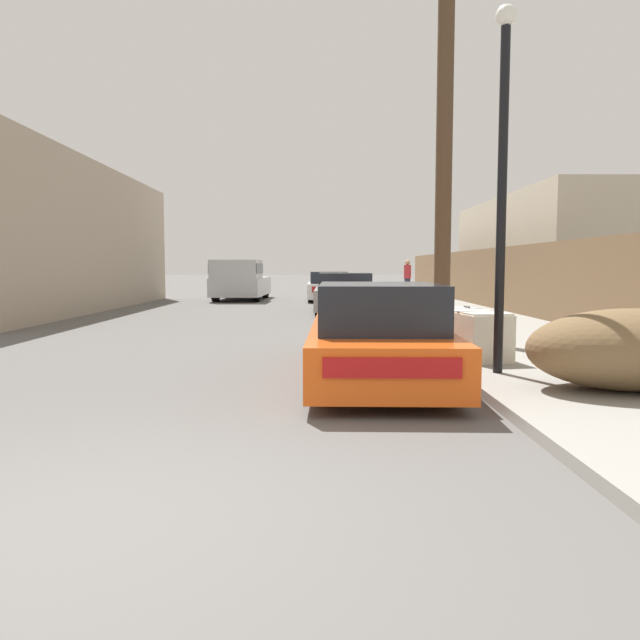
{
  "coord_description": "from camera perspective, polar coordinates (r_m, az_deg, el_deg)",
  "views": [
    {
      "loc": [
        1.33,
        -3.39,
        1.48
      ],
      "look_at": [
        1.43,
        8.88,
        0.43
      ],
      "focal_mm": 35.0,
      "sensor_mm": 36.0,
      "label": 1
    }
  ],
  "objects": [
    {
      "name": "ground_plane",
      "position": [
        3.94,
        -21.24,
        -17.56
      ],
      "size": [
        220.0,
        220.0,
        0.0
      ],
      "primitive_type": "plane",
      "color": "#595654"
    },
    {
      "name": "sidewalk_curb",
      "position": [
        27.22,
        7.91,
        1.84
      ],
      "size": [
        4.2,
        63.0,
        0.12
      ],
      "primitive_type": "cube",
      "color": "gray",
      "rests_on": "ground"
    },
    {
      "name": "discarded_fridge",
      "position": [
        9.78,
        13.53,
        -1.18
      ],
      "size": [
        0.9,
        1.79,
        0.73
      ],
      "rotation": [
        0.0,
        0.0,
        0.17
      ],
      "color": "silver",
      "rests_on": "sidewalk_curb"
    },
    {
      "name": "parked_sports_car_red",
      "position": [
        8.18,
        5.23,
        -1.5
      ],
      "size": [
        1.87,
        4.75,
        1.27
      ],
      "rotation": [
        0.0,
        0.0,
        -0.03
      ],
      "color": "#E05114",
      "rests_on": "ground"
    },
    {
      "name": "car_parked_mid",
      "position": [
        20.35,
        2.24,
        2.42
      ],
      "size": [
        2.01,
        4.69,
        1.29
      ],
      "rotation": [
        0.0,
        0.0,
        -0.02
      ],
      "color": "gray",
      "rests_on": "ground"
    },
    {
      "name": "car_parked_far",
      "position": [
        27.4,
        0.8,
        3.04
      ],
      "size": [
        1.84,
        4.62,
        1.27
      ],
      "rotation": [
        0.0,
        0.0,
        -0.01
      ],
      "color": "silver",
      "rests_on": "ground"
    },
    {
      "name": "pickup_truck",
      "position": [
        27.87,
        -7.33,
        3.63
      ],
      "size": [
        2.26,
        5.31,
        1.77
      ],
      "rotation": [
        0.0,
        0.0,
        3.11
      ],
      "color": "silver",
      "rests_on": "ground"
    },
    {
      "name": "utility_pole",
      "position": [
        12.63,
        11.32,
        16.98
      ],
      "size": [
        1.8,
        0.31,
        7.85
      ],
      "color": "#4C3826",
      "rests_on": "sidewalk_curb"
    },
    {
      "name": "street_lamp",
      "position": [
        8.38,
        16.36,
        13.63
      ],
      "size": [
        0.26,
        0.26,
        4.57
      ],
      "color": "black",
      "rests_on": "sidewalk_curb"
    },
    {
      "name": "brush_pile",
      "position": [
        7.7,
        26.65,
        -2.41
      ],
      "size": [
        2.34,
        1.45,
        0.9
      ],
      "color": "brown",
      "rests_on": "sidewalk_curb"
    },
    {
      "name": "wooden_fence",
      "position": [
        21.64,
        15.43,
        3.73
      ],
      "size": [
        0.08,
        31.59,
        1.98
      ],
      "primitive_type": "cube",
      "color": "brown",
      "rests_on": "sidewalk_curb"
    },
    {
      "name": "building_left_block",
      "position": [
        23.84,
        -26.9,
        6.67
      ],
      "size": [
        7.0,
        16.04,
        4.88
      ],
      "primitive_type": "cube",
      "color": "tan",
      "rests_on": "ground"
    },
    {
      "name": "building_right_house",
      "position": [
        27.1,
        21.85,
        5.87
      ],
      "size": [
        6.0,
        12.69,
        4.22
      ],
      "primitive_type": "cube",
      "color": "beige",
      "rests_on": "ground"
    },
    {
      "name": "pedestrian",
      "position": [
        30.08,
        7.99,
        3.9
      ],
      "size": [
        0.34,
        0.34,
        1.7
      ],
      "color": "#282D42",
      "rests_on": "sidewalk_curb"
    }
  ]
}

